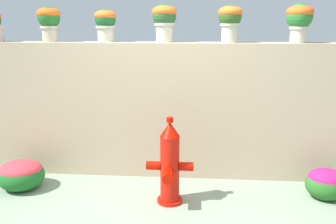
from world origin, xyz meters
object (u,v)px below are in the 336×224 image
at_px(potted_plant_3, 164,18).
at_px(fire_hydrant, 170,165).
at_px(flower_bush_right, 326,182).
at_px(potted_plant_1, 49,19).
at_px(potted_plant_5, 300,18).
at_px(potted_plant_4, 230,19).
at_px(flower_bush_left, 21,173).
at_px(potted_plant_2, 105,22).

xyz_separation_m(potted_plant_3, fire_hydrant, (0.13, -0.83, -1.50)).
height_order(fire_hydrant, flower_bush_right, fire_hydrant).
relative_size(potted_plant_1, flower_bush_right, 0.95).
bearing_deg(potted_plant_5, potted_plant_1, 179.19).
distance_m(potted_plant_1, potted_plant_4, 2.16).
height_order(potted_plant_3, potted_plant_5, potted_plant_3).
xyz_separation_m(potted_plant_1, potted_plant_5, (2.94, -0.04, 0.01)).
bearing_deg(potted_plant_5, flower_bush_left, -169.53).
relative_size(potted_plant_4, flower_bush_left, 0.79).
height_order(potted_plant_3, flower_bush_right, potted_plant_3).
distance_m(potted_plant_3, potted_plant_4, 0.76).
xyz_separation_m(potted_plant_1, potted_plant_3, (1.40, 0.00, 0.01)).
bearing_deg(potted_plant_1, flower_bush_left, -109.58).
bearing_deg(flower_bush_right, fire_hydrant, -172.26).
height_order(fire_hydrant, flower_bush_left, fire_hydrant).
distance_m(potted_plant_2, potted_plant_3, 0.72).
relative_size(potted_plant_1, potted_plant_4, 0.98).
distance_m(potted_plant_4, potted_plant_5, 0.78).
bearing_deg(potted_plant_1, flower_bush_right, -10.47).
bearing_deg(potted_plant_4, potted_plant_3, 176.97).
height_order(potted_plant_1, fire_hydrant, potted_plant_1).
relative_size(potted_plant_3, flower_bush_right, 1.00).
distance_m(potted_plant_4, fire_hydrant, 1.81).
bearing_deg(flower_bush_right, flower_bush_left, -179.50).
bearing_deg(potted_plant_2, potted_plant_5, -1.70).
xyz_separation_m(potted_plant_2, fire_hydrant, (0.84, -0.85, -1.46)).
bearing_deg(potted_plant_2, potted_plant_3, -1.65).
xyz_separation_m(potted_plant_2, potted_plant_3, (0.71, -0.02, 0.04)).
distance_m(potted_plant_1, flower_bush_left, 1.86).
xyz_separation_m(flower_bush_left, flower_bush_right, (3.45, 0.03, -0.00)).
xyz_separation_m(potted_plant_2, potted_plant_4, (1.48, -0.06, 0.04)).
bearing_deg(potted_plant_5, potted_plant_4, 179.55).
distance_m(potted_plant_2, flower_bush_left, 2.04).
height_order(potted_plant_1, flower_bush_right, potted_plant_1).
distance_m(potted_plant_3, fire_hydrant, 1.72).
xyz_separation_m(potted_plant_4, potted_plant_5, (0.78, -0.01, 0.01)).
distance_m(fire_hydrant, flower_bush_right, 1.74).
height_order(potted_plant_3, fire_hydrant, potted_plant_3).
distance_m(potted_plant_1, potted_plant_5, 2.94).
bearing_deg(potted_plant_5, potted_plant_3, 178.28).
bearing_deg(potted_plant_4, fire_hydrant, -128.82).
xyz_separation_m(potted_plant_1, flower_bush_right, (3.23, -0.60, -1.74)).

